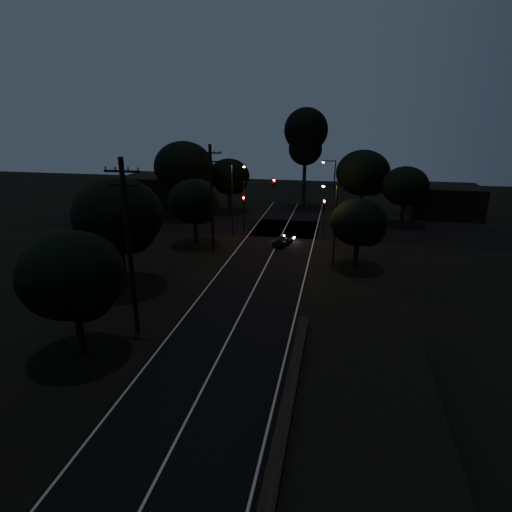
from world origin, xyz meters
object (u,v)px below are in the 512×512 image
at_px(streetlight_b, 332,189).
at_px(streetlight_a, 234,195).
at_px(utility_pole_mid, 129,246).
at_px(streetlight_c, 333,219).
at_px(tall_pine, 306,136).
at_px(utility_pole_far, 212,197).
at_px(signal_mast, 258,195).
at_px(signal_right, 324,211).
at_px(signal_left, 244,207).
at_px(car, 283,240).

bearing_deg(streetlight_b, streetlight_a, -150.52).
height_order(utility_pole_mid, streetlight_c, utility_pole_mid).
bearing_deg(tall_pine, streetlight_a, -110.36).
bearing_deg(streetlight_b, utility_pole_far, -133.30).
bearing_deg(streetlight_b, signal_mast, -154.01).
relative_size(utility_pole_mid, streetlight_b, 1.38).
bearing_deg(tall_pine, signal_right, -76.51).
distance_m(streetlight_b, streetlight_c, 14.01).
bearing_deg(streetlight_a, streetlight_c, -35.69).
height_order(signal_mast, streetlight_a, streetlight_a).
bearing_deg(tall_pine, signal_left, -110.46).
bearing_deg(streetlight_a, streetlight_b, 29.48).
distance_m(utility_pole_far, streetlight_a, 6.10).
xyz_separation_m(utility_pole_mid, car, (6.67, 20.25, -5.21)).
height_order(signal_right, streetlight_c, streetlight_c).
height_order(utility_pole_mid, signal_mast, utility_pole_mid).
bearing_deg(signal_left, utility_pole_far, -99.94).
relative_size(streetlight_a, streetlight_c, 1.07).
height_order(tall_pine, car, tall_pine).
height_order(signal_mast, streetlight_c, streetlight_c).
height_order(utility_pole_far, car, utility_pole_far).
height_order(streetlight_b, streetlight_c, streetlight_b).
bearing_deg(streetlight_b, car, -117.91).
bearing_deg(signal_right, car, -129.67).
distance_m(utility_pole_mid, streetlight_a, 23.04).
height_order(tall_pine, streetlight_c, tall_pine).
relative_size(utility_pole_mid, car, 3.55).
distance_m(signal_right, car, 6.57).
distance_m(utility_pole_mid, streetlight_c, 19.15).
bearing_deg(signal_right, signal_left, 180.00).
bearing_deg(tall_pine, utility_pole_mid, -99.93).
xyz_separation_m(tall_pine, streetlight_c, (4.83, -25.00, -5.72)).
xyz_separation_m(tall_pine, signal_mast, (-3.91, -15.01, -5.73)).
height_order(utility_pole_far, streetlight_a, utility_pole_far).
bearing_deg(streetlight_c, streetlight_a, 144.31).
bearing_deg(signal_left, signal_mast, 0.13).
distance_m(signal_left, streetlight_c, 14.52).
bearing_deg(streetlight_a, signal_left, 70.41).
relative_size(utility_pole_mid, signal_mast, 1.76).
height_order(utility_pole_far, streetlight_c, utility_pole_far).
relative_size(signal_left, car, 1.32).
relative_size(utility_pole_far, signal_right, 2.56).
xyz_separation_m(utility_pole_far, streetlight_a, (0.69, 6.00, -0.85)).
height_order(utility_pole_mid, tall_pine, tall_pine).
bearing_deg(signal_mast, car, -52.85).
height_order(utility_pole_mid, signal_right, utility_pole_mid).
height_order(signal_right, car, signal_right).
height_order(signal_right, streetlight_a, streetlight_a).
bearing_deg(signal_mast, signal_right, -0.03).
distance_m(utility_pole_far, streetlight_b, 16.51).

